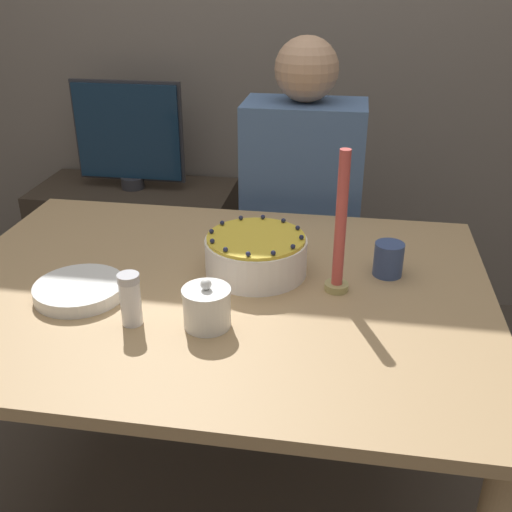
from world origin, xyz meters
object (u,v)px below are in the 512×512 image
(candle, at_px, (340,234))
(sugar_shaker, at_px, (130,299))
(sugar_bowl, at_px, (207,307))
(person_man_blue_shirt, at_px, (300,246))
(tv_monitor, at_px, (128,134))
(cake, at_px, (256,255))

(candle, bearing_deg, sugar_shaker, -153.03)
(sugar_bowl, distance_m, person_man_blue_shirt, 0.92)
(sugar_bowl, height_order, tv_monitor, tv_monitor)
(tv_monitor, bearing_deg, candle, -50.31)
(cake, height_order, tv_monitor, tv_monitor)
(tv_monitor, bearing_deg, sugar_shaker, -69.69)
(sugar_bowl, distance_m, sugar_shaker, 0.17)
(cake, relative_size, tv_monitor, 0.54)
(sugar_bowl, bearing_deg, sugar_shaker, -173.89)
(sugar_bowl, relative_size, person_man_blue_shirt, 0.09)
(sugar_shaker, bearing_deg, cake, 50.78)
(cake, distance_m, candle, 0.23)
(sugar_bowl, height_order, sugar_shaker, sugar_shaker)
(sugar_shaker, bearing_deg, candle, 26.97)
(candle, relative_size, tv_monitor, 0.73)
(candle, bearing_deg, person_man_blue_shirt, 102.18)
(person_man_blue_shirt, bearing_deg, sugar_bowl, 81.79)
(cake, height_order, person_man_blue_shirt, person_man_blue_shirt)
(cake, height_order, candle, candle)
(person_man_blue_shirt, distance_m, tv_monitor, 0.94)
(sugar_bowl, distance_m, candle, 0.35)
(sugar_shaker, bearing_deg, person_man_blue_shirt, 71.97)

